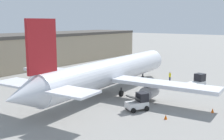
# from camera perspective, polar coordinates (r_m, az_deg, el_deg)

# --- Properties ---
(ground_plane) EXTENTS (400.00, 400.00, 0.00)m
(ground_plane) POSITION_cam_1_polar(r_m,az_deg,el_deg) (44.35, 0.00, -4.48)
(ground_plane) COLOR gray
(terminal_building) EXTENTS (88.35, 14.63, 7.96)m
(terminal_building) POSITION_cam_1_polar(r_m,az_deg,el_deg) (68.10, -21.47, 3.29)
(terminal_building) COLOR gray
(terminal_building) RESTS_ON ground_plane
(airplane) EXTENTS (38.26, 33.29, 11.30)m
(airplane) POSITION_cam_1_polar(r_m,az_deg,el_deg) (42.89, -0.66, -0.49)
(airplane) COLOR silver
(airplane) RESTS_ON ground_plane
(ground_crew_worker) EXTENTS (0.40, 0.40, 1.83)m
(ground_crew_worker) POSITION_cam_1_polar(r_m,az_deg,el_deg) (52.66, 11.67, -1.30)
(ground_crew_worker) COLOR #1E2338
(ground_crew_worker) RESTS_ON ground_plane
(baggage_tug) EXTENTS (3.55, 2.52, 2.46)m
(baggage_tug) POSITION_cam_1_polar(r_m,az_deg,el_deg) (48.30, 16.99, -2.37)
(baggage_tug) COLOR silver
(baggage_tug) RESTS_ON ground_plane
(belt_loader_truck) EXTENTS (3.09, 2.81, 2.19)m
(belt_loader_truck) POSITION_cam_1_polar(r_m,az_deg,el_deg) (35.43, 5.38, -6.54)
(belt_loader_truck) COLOR silver
(belt_loader_truck) RESTS_ON ground_plane
(safety_cone_near) EXTENTS (0.36, 0.36, 0.55)m
(safety_cone_near) POSITION_cam_1_polar(r_m,az_deg,el_deg) (36.65, 19.76, -7.74)
(safety_cone_near) COLOR #EF590F
(safety_cone_near) RESTS_ON ground_plane
(safety_cone_far) EXTENTS (0.36, 0.36, 0.55)m
(safety_cone_far) POSITION_cam_1_polar(r_m,az_deg,el_deg) (32.90, 10.86, -9.34)
(safety_cone_far) COLOR #EF590F
(safety_cone_far) RESTS_ON ground_plane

